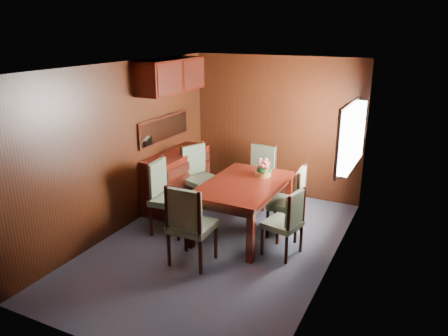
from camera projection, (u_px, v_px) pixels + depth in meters
The scene contains 11 objects.
ground at pixel (217, 245), 5.98m from camera, with size 4.50×4.50×0.00m, color #3E4254.
room_shell at pixel (221, 123), 5.80m from camera, with size 3.06×4.52×2.41m.
sideboard at pixel (177, 179), 7.22m from camera, with size 0.48×1.40×0.90m, color #340C06.
dining_table at pixel (243, 190), 6.17m from camera, with size 1.02×1.62×0.76m.
chair_left_near at pixel (165, 192), 6.22m from camera, with size 0.55×0.57×1.08m.
chair_left_far at pixel (198, 173), 7.06m from camera, with size 0.63×0.64×1.05m.
chair_right_near at pixel (287, 219), 5.56m from camera, with size 0.50×0.51×0.92m.
chair_right_far at pixel (292, 198), 6.10m from camera, with size 0.50×0.51×1.02m.
chair_head at pixel (189, 222), 5.30m from camera, with size 0.52×0.50×1.07m.
chair_foot at pixel (260, 172), 7.23m from camera, with size 0.52×0.50×1.00m.
flower_centerpiece at pixel (263, 168), 6.37m from camera, with size 0.25×0.25×0.25m.
Camera 1 is at (2.45, -4.76, 2.86)m, focal length 35.00 mm.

